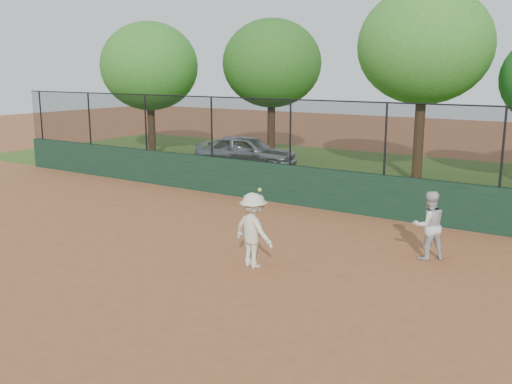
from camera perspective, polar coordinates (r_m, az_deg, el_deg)
The scene contains 10 objects.
ground at distance 12.66m, azimuth -8.63°, elevation -6.64°, with size 80.00×80.00×0.00m, color #9A5631.
back_wall at distance 17.25m, azimuth 4.82°, elevation 0.57°, with size 26.00×0.20×1.20m, color #183522.
grass_strip at distance 22.70m, azimuth 12.17°, elevation 1.60°, with size 36.00×12.00×0.01m, color #315019.
parked_car at distance 23.53m, azimuth -0.99°, elevation 4.01°, with size 1.70×4.23×1.44m, color #9DA2A6.
player_second at distance 12.87m, azimuth 16.89°, elevation -3.21°, with size 0.73×0.57×1.51m, color silver.
player_main at distance 11.83m, azimuth -0.25°, elevation -3.84°, with size 1.12×0.80×1.76m.
fence_assembly at distance 17.01m, azimuth 4.83°, elevation 5.98°, with size 26.00×0.06×2.00m.
tree_0 at distance 27.36m, azimuth -10.63°, elevation 12.23°, with size 4.68×4.26×6.22m.
tree_1 at distance 25.86m, azimuth 1.57°, elevation 12.71°, with size 4.51×4.10×6.27m.
tree_2 at distance 21.36m, azimuth 16.47°, elevation 13.82°, with size 4.74×4.31×6.92m.
Camera 1 is at (8.16, -8.80, 4.04)m, focal length 40.00 mm.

